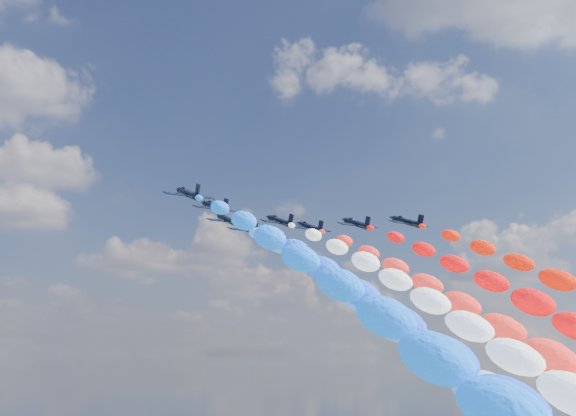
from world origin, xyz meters
TOP-DOWN VIEW (x-y plane):
  - jet_0 at (-27.62, -6.95)m, footprint 9.38×12.73m
  - trail_0 at (-27.62, -67.85)m, footprint 7.00×118.84m
  - jet_1 at (-18.19, 1.87)m, footprint 10.06×13.22m
  - trail_1 at (-18.19, -59.03)m, footprint 7.00×118.84m
  - jet_2 at (-9.98, 13.11)m, footprint 9.69×12.95m
  - trail_2 at (-9.98, -47.80)m, footprint 7.00×118.84m
  - jet_3 at (0.90, 8.97)m, footprint 9.76×13.00m
  - trail_3 at (0.90, -51.93)m, footprint 7.00×118.84m
  - jet_4 at (-0.95, 21.41)m, footprint 9.37×12.72m
  - trail_4 at (-0.95, -39.49)m, footprint 7.00×118.84m
  - jet_5 at (10.87, 12.38)m, footprint 9.51×12.82m
  - trail_5 at (10.87, -48.52)m, footprint 7.00×118.84m
  - jet_6 at (17.23, 2.94)m, footprint 9.69×12.95m
  - jet_7 at (25.60, -4.58)m, footprint 9.59×12.88m

SIDE VIEW (x-z plane):
  - trail_0 at x=-27.62m, z-range 38.96..102.38m
  - trail_1 at x=-18.19m, z-range 38.96..102.38m
  - trail_2 at x=-9.98m, z-range 38.96..102.38m
  - trail_3 at x=0.90m, z-range 38.96..102.38m
  - trail_4 at x=-0.95m, z-range 38.96..102.38m
  - trail_5 at x=10.87m, z-range 38.96..102.38m
  - jet_0 at x=-27.62m, z-range 97.28..103.90m
  - jet_1 at x=-18.19m, z-range 97.28..103.90m
  - jet_2 at x=-9.98m, z-range 97.28..103.90m
  - jet_3 at x=0.90m, z-range 97.28..103.90m
  - jet_4 at x=-0.95m, z-range 97.28..103.90m
  - jet_5 at x=10.87m, z-range 97.28..103.90m
  - jet_6 at x=17.23m, z-range 97.28..103.90m
  - jet_7 at x=25.60m, z-range 97.28..103.90m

